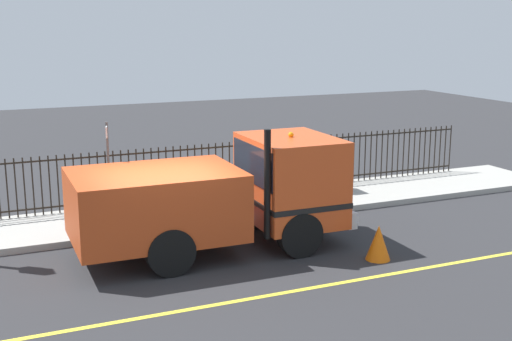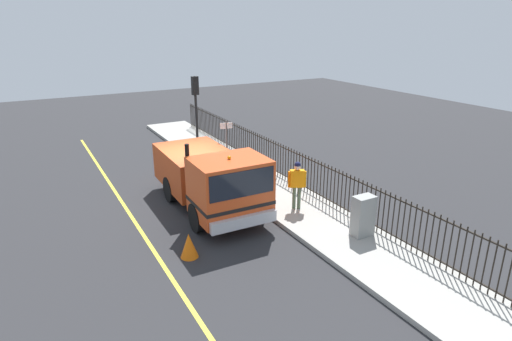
# 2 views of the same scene
# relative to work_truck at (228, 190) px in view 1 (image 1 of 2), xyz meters

# --- Properties ---
(ground_plane) EXTENTS (54.46, 54.46, 0.00)m
(ground_plane) POSITION_rel_work_truck_xyz_m (-0.33, 1.49, -1.31)
(ground_plane) COLOR #2B2B2D
(ground_plane) RESTS_ON ground
(sidewalk_slab) EXTENTS (2.57, 24.75, 0.15)m
(sidewalk_slab) POSITION_rel_work_truck_xyz_m (2.72, 1.49, -1.23)
(sidewalk_slab) COLOR #A3A099
(sidewalk_slab) RESTS_ON ground
(lane_marking) EXTENTS (0.12, 22.28, 0.01)m
(lane_marking) POSITION_rel_work_truck_xyz_m (-2.70, 1.49, -1.31)
(lane_marking) COLOR yellow
(lane_marking) RESTS_ON ground
(work_truck) EXTENTS (2.45, 5.89, 2.75)m
(work_truck) POSITION_rel_work_truck_xyz_m (0.00, 0.00, 0.00)
(work_truck) COLOR #D84C1E
(work_truck) RESTS_ON ground
(worker_standing) EXTENTS (0.58, 0.42, 1.74)m
(worker_standing) POSITION_rel_work_truck_xyz_m (2.54, -1.54, -0.09)
(worker_standing) COLOR orange
(worker_standing) RESTS_ON sidewalk_slab
(iron_fence) EXTENTS (0.04, 21.08, 1.48)m
(iron_fence) POSITION_rel_work_truck_xyz_m (3.77, 1.49, -0.41)
(iron_fence) COLOR black
(iron_fence) RESTS_ON sidewalk_slab
(utility_cabinet) EXTENTS (0.66, 0.43, 1.30)m
(utility_cabinet) POSITION_rel_work_truck_xyz_m (3.19, -4.21, -0.51)
(utility_cabinet) COLOR gray
(utility_cabinet) RESTS_ON sidewalk_slab
(traffic_cone) EXTENTS (0.52, 0.52, 0.74)m
(traffic_cone) POSITION_rel_work_truck_xyz_m (-1.88, -2.59, -0.94)
(traffic_cone) COLOR orange
(traffic_cone) RESTS_ON ground
(street_sign) EXTENTS (0.49, 0.14, 2.54)m
(street_sign) POSITION_rel_work_truck_xyz_m (1.63, 2.22, 0.42)
(street_sign) COLOR #4C4C4C
(street_sign) RESTS_ON sidewalk_slab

